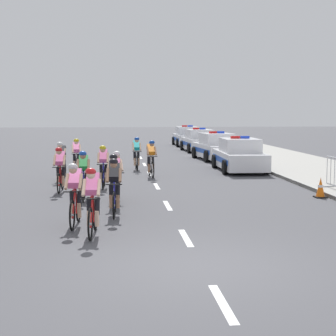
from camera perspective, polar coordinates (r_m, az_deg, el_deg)
ground_plane at (r=9.71m, az=3.57°, el=-10.29°), size 160.00×160.00×0.00m
sidewalk_slab at (r=25.08m, az=15.77°, el=-0.27°), size 4.95×60.00×0.12m
kerb_edge at (r=24.30m, az=10.51°, el=-0.32°), size 0.16×60.00×0.13m
lane_markings_centre at (r=19.58m, az=-1.19°, el=-1.94°), size 0.14×25.60×0.01m
cyclist_lead at (r=11.91m, az=-7.97°, el=-3.39°), size 0.44×1.72×1.56m
cyclist_second at (r=12.96m, az=-9.78°, el=-2.66°), size 0.44×1.72×1.56m
cyclist_third at (r=14.08m, az=-5.69°, el=-1.90°), size 0.42×1.72×1.56m
cyclist_fourth at (r=15.46m, az=-5.64°, el=-1.19°), size 0.45×1.72×1.56m
cyclist_fifth at (r=16.71m, az=-8.90°, el=-0.69°), size 0.42×1.72×1.56m
cyclist_sixth at (r=16.57m, az=-5.53°, el=-0.70°), size 0.45×1.72×1.56m
cyclist_seventh at (r=19.18m, az=-6.83°, el=0.21°), size 0.42×1.72×1.56m
cyclist_eighth at (r=18.48m, az=-11.29°, el=-0.09°), size 0.42×1.72×1.56m
cyclist_ninth at (r=21.61m, az=-11.18°, el=0.80°), size 0.45×1.72×1.56m
cyclist_tenth at (r=22.21m, az=-1.80°, el=1.05°), size 0.44×1.72×1.56m
cyclist_eleventh at (r=23.87m, az=-9.64°, el=1.32°), size 0.45×1.72×1.56m
cyclist_twelfth at (r=24.93m, az=-3.33°, el=1.59°), size 0.42×1.72×1.56m
police_car_nearest at (r=24.70m, az=7.53°, el=1.26°), size 2.06×4.43×1.59m
police_car_second at (r=30.20m, az=5.09°, el=2.16°), size 2.30×4.54×1.59m
police_car_third at (r=36.28m, az=3.27°, el=2.83°), size 2.14×4.47×1.59m
police_car_furthest at (r=42.08m, az=2.03°, el=3.28°), size 2.03×4.42×1.59m
traffic_cone_far at (r=17.68m, az=15.78°, el=-2.03°), size 0.36×0.36×0.64m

